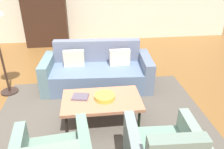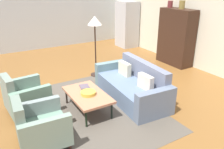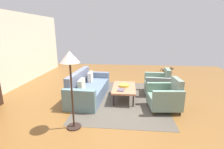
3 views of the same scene
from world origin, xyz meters
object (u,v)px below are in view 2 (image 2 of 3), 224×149
at_px(couch, 133,86).
at_px(armchair_right, 38,127).
at_px(vase_tall, 170,4).
at_px(coffee_table, 87,95).
at_px(floor_lamp, 95,26).
at_px(book_stack, 85,87).
at_px(armchair_left, 24,98).
at_px(vase_round, 182,5).
at_px(fruit_bowl, 88,93).
at_px(refrigerator, 127,24).
at_px(cabinet, 176,37).

xyz_separation_m(couch, armchair_right, (0.59, -2.35, 0.06)).
bearing_deg(vase_tall, coffee_table, -65.82).
bearing_deg(floor_lamp, book_stack, -35.32).
height_order(armchair_left, armchair_right, same).
bearing_deg(couch, armchair_right, 107.86).
distance_m(armchair_left, vase_round, 5.25).
distance_m(fruit_bowl, refrigerator, 5.51).
distance_m(armchair_right, book_stack, 1.55).
relative_size(couch, fruit_bowl, 6.93).
distance_m(cabinet, vase_tall, 1.08).
height_order(armchair_left, vase_round, vase_round).
xyz_separation_m(vase_round, refrigerator, (-2.79, -0.10, -1.00)).
distance_m(couch, refrigerator, 4.78).
bearing_deg(vase_round, floor_lamp, -100.48).
distance_m(armchair_left, fruit_bowl, 1.33).
distance_m(coffee_table, book_stack, 0.33).
height_order(vase_round, floor_lamp, vase_round).
bearing_deg(vase_tall, armchair_right, -65.12).
distance_m(coffee_table, refrigerator, 5.48).
bearing_deg(fruit_bowl, refrigerator, 137.53).
distance_m(armchair_right, floor_lamp, 3.40).
relative_size(book_stack, cabinet, 0.15).
relative_size(couch, refrigerator, 1.16).
xyz_separation_m(armchair_left, vase_round, (-0.62, 4.97, 1.58)).
distance_m(couch, book_stack, 1.16).
bearing_deg(refrigerator, couch, -32.16).
xyz_separation_m(coffee_table, fruit_bowl, (0.05, 0.00, 0.07)).
height_order(vase_tall, refrigerator, vase_tall).
bearing_deg(refrigerator, vase_tall, 2.49).
bearing_deg(vase_round, armchair_left, -82.95).
distance_m(refrigerator, floor_lamp, 3.53).
bearing_deg(refrigerator, floor_lamp, -49.06).
xyz_separation_m(cabinet, refrigerator, (-2.69, -0.10, 0.03)).
bearing_deg(cabinet, vase_tall, -179.32).
xyz_separation_m(couch, vase_round, (-1.21, 2.62, 1.64)).
xyz_separation_m(armchair_left, cabinet, (-0.72, 4.98, 0.56)).
bearing_deg(book_stack, floor_lamp, 144.68).
distance_m(armchair_right, cabinet, 5.36).
height_order(fruit_bowl, floor_lamp, floor_lamp).
height_order(cabinet, floor_lamp, cabinet).
bearing_deg(cabinet, couch, -63.39).
distance_m(book_stack, cabinet, 3.89).
relative_size(fruit_bowl, floor_lamp, 0.18).
height_order(fruit_bowl, vase_tall, vase_tall).
height_order(armchair_left, cabinet, cabinet).
relative_size(couch, armchair_right, 2.45).
bearing_deg(refrigerator, armchair_right, -46.66).
bearing_deg(floor_lamp, coffee_table, -31.95).
height_order(cabinet, vase_tall, vase_tall).
bearing_deg(cabinet, book_stack, -75.15).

